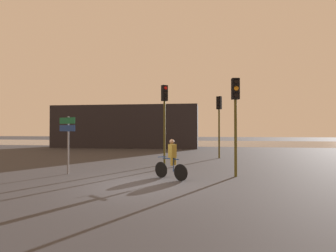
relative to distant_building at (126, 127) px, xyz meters
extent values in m
plane|color=#333338|center=(6.12, -19.01, -2.31)|extent=(120.00, 120.00, 0.00)
cube|color=slate|center=(6.12, 10.00, -2.31)|extent=(80.00, 16.00, 0.01)
cube|color=black|center=(0.00, 0.00, 0.00)|extent=(15.96, 4.00, 4.62)
cylinder|color=#4C4719|center=(9.66, -9.81, -0.60)|extent=(0.12, 0.12, 3.42)
cube|color=black|center=(9.66, -9.81, 1.56)|extent=(0.40, 0.36, 0.90)
cylinder|color=black|center=(9.60, -9.92, 1.85)|extent=(0.18, 0.12, 0.19)
cube|color=black|center=(9.59, -9.94, 1.96)|extent=(0.22, 0.20, 0.02)
cylinder|color=black|center=(9.60, -9.92, 1.56)|extent=(0.18, 0.12, 0.19)
cube|color=black|center=(9.59, -9.94, 1.67)|extent=(0.22, 0.20, 0.02)
cylinder|color=black|center=(9.60, -9.92, 1.27)|extent=(0.18, 0.12, 0.19)
cube|color=black|center=(9.59, -9.94, 1.38)|extent=(0.22, 0.20, 0.02)
cylinder|color=#4C4719|center=(9.93, -16.96, -0.66)|extent=(0.12, 0.12, 3.30)
cube|color=black|center=(9.93, -16.96, 1.44)|extent=(0.35, 0.28, 0.90)
cylinder|color=black|center=(9.95, -17.09, 1.73)|extent=(0.19, 0.06, 0.19)
cube|color=black|center=(9.95, -17.11, 1.84)|extent=(0.20, 0.14, 0.02)
cylinder|color=orange|center=(9.95, -17.09, 1.44)|extent=(0.19, 0.06, 0.19)
cube|color=black|center=(9.95, -17.11, 1.55)|extent=(0.20, 0.14, 0.02)
cylinder|color=black|center=(9.95, -17.09, 1.15)|extent=(0.19, 0.06, 0.19)
cube|color=black|center=(9.95, -17.11, 1.26)|extent=(0.20, 0.14, 0.02)
cylinder|color=#4C4719|center=(6.37, -13.65, -0.49)|extent=(0.12, 0.12, 3.64)
cube|color=black|center=(6.37, -13.65, 1.78)|extent=(0.40, 0.39, 0.90)
cylinder|color=red|center=(6.46, -13.75, 2.07)|extent=(0.16, 0.15, 0.19)
cube|color=black|center=(6.47, -13.77, 2.18)|extent=(0.22, 0.21, 0.02)
cylinder|color=black|center=(6.46, -13.75, 1.78)|extent=(0.16, 0.15, 0.19)
cube|color=black|center=(6.47, -13.77, 1.89)|extent=(0.22, 0.21, 0.02)
cylinder|color=black|center=(6.46, -13.75, 1.49)|extent=(0.16, 0.15, 0.19)
cube|color=black|center=(6.47, -13.77, 1.60)|extent=(0.22, 0.21, 0.02)
cylinder|color=slate|center=(2.51, -17.31, -1.01)|extent=(0.08, 0.08, 2.60)
cube|color=#116038|center=(2.49, -17.36, 0.10)|extent=(1.00, 0.51, 0.28)
cube|color=navy|center=(2.49, -17.36, -0.24)|extent=(1.00, 0.51, 0.28)
cylinder|color=black|center=(6.81, -17.62, -1.98)|extent=(0.57, 0.40, 0.66)
cylinder|color=black|center=(7.68, -18.21, -1.98)|extent=(0.57, 0.40, 0.66)
cylinder|color=navy|center=(7.25, -17.91, -1.48)|extent=(0.72, 0.50, 0.04)
cylinder|color=navy|center=(7.37, -18.00, -1.70)|extent=(0.04, 0.04, 0.55)
cylinder|color=navy|center=(6.85, -17.65, -1.43)|extent=(0.28, 0.40, 0.03)
cylinder|color=olive|center=(7.43, -17.91, -1.43)|extent=(0.11, 0.11, 0.60)
cylinder|color=olive|center=(7.32, -18.08, -1.43)|extent=(0.11, 0.11, 0.60)
cube|color=olive|center=(7.33, -17.97, -1.16)|extent=(0.33, 0.36, 0.54)
sphere|color=#846047|center=(7.31, -17.95, -0.79)|extent=(0.20, 0.20, 0.20)
camera|label=1|loc=(8.56, -28.41, -0.29)|focal=28.00mm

